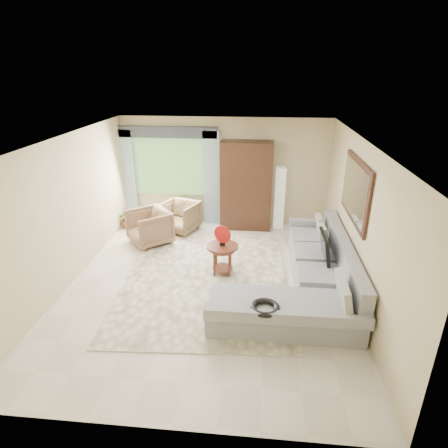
# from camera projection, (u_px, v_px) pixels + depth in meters

# --- Properties ---
(ground) EXTENTS (6.00, 6.00, 0.00)m
(ground) POSITION_uv_depth(u_px,v_px,m) (209.00, 284.00, 6.84)
(ground) COLOR silver
(ground) RESTS_ON ground
(area_rug) EXTENTS (3.22, 4.16, 0.02)m
(area_rug) POSITION_uv_depth(u_px,v_px,m) (206.00, 278.00, 7.00)
(area_rug) COLOR #FBF1C6
(area_rug) RESTS_ON ground
(sectional_sofa) EXTENTS (2.30, 3.46, 0.90)m
(sectional_sofa) POSITION_uv_depth(u_px,v_px,m) (310.00, 280.00, 6.41)
(sectional_sofa) COLOR gray
(sectional_sofa) RESTS_ON ground
(tv_screen) EXTENTS (0.14, 0.74, 0.48)m
(tv_screen) POSITION_uv_depth(u_px,v_px,m) (325.00, 247.00, 6.61)
(tv_screen) COLOR black
(tv_screen) RESTS_ON sectional_sofa
(garden_hose) EXTENTS (0.43, 0.43, 0.09)m
(garden_hose) POSITION_uv_depth(u_px,v_px,m) (265.00, 308.00, 5.24)
(garden_hose) COLOR black
(garden_hose) RESTS_ON sectional_sofa
(coffee_table) EXTENTS (0.59, 0.59, 0.59)m
(coffee_table) POSITION_uv_depth(u_px,v_px,m) (222.00, 259.00, 7.06)
(coffee_table) COLOR #441C12
(coffee_table) RESTS_ON ground
(red_disc) EXTENTS (0.32, 0.16, 0.34)m
(red_disc) POSITION_uv_depth(u_px,v_px,m) (222.00, 234.00, 6.86)
(red_disc) COLOR #AD1511
(red_disc) RESTS_ON coffee_table
(armchair_left) EXTENTS (1.18, 1.17, 0.77)m
(armchair_left) POSITION_uv_depth(u_px,v_px,m) (149.00, 227.00, 8.28)
(armchair_left) COLOR #8C644C
(armchair_left) RESTS_ON ground
(armchair_right) EXTENTS (1.01, 1.03, 0.73)m
(armchair_right) POSITION_uv_depth(u_px,v_px,m) (180.00, 217.00, 8.91)
(armchair_right) COLOR #90794E
(armchair_right) RESTS_ON ground
(potted_plant) EXTENTS (0.53, 0.49, 0.48)m
(potted_plant) POSITION_uv_depth(u_px,v_px,m) (128.00, 218.00, 9.16)
(potted_plant) COLOR #999999
(potted_plant) RESTS_ON ground
(armoire) EXTENTS (1.20, 0.55, 2.10)m
(armoire) POSITION_uv_depth(u_px,v_px,m) (246.00, 186.00, 8.87)
(armoire) COLOR black
(armoire) RESTS_ON ground
(floor_lamp) EXTENTS (0.24, 0.24, 1.50)m
(floor_lamp) POSITION_uv_depth(u_px,v_px,m) (279.00, 198.00, 8.97)
(floor_lamp) COLOR silver
(floor_lamp) RESTS_ON ground
(window) EXTENTS (1.80, 0.04, 1.40)m
(window) POSITION_uv_depth(u_px,v_px,m) (169.00, 167.00, 9.14)
(window) COLOR #669E59
(window) RESTS_ON wall_back
(curtain_left) EXTENTS (0.40, 0.08, 2.30)m
(curtain_left) POSITION_uv_depth(u_px,v_px,m) (127.00, 177.00, 9.25)
(curtain_left) COLOR #9EB7CC
(curtain_left) RESTS_ON ground
(curtain_right) EXTENTS (0.40, 0.08, 2.30)m
(curtain_right) POSITION_uv_depth(u_px,v_px,m) (212.00, 179.00, 9.06)
(curtain_right) COLOR #9EB7CC
(curtain_right) RESTS_ON ground
(valance) EXTENTS (2.40, 0.12, 0.26)m
(valance) POSITION_uv_depth(u_px,v_px,m) (167.00, 132.00, 8.74)
(valance) COLOR #1E232D
(valance) RESTS_ON wall_back
(wall_mirror) EXTENTS (0.05, 1.70, 1.05)m
(wall_mirror) POSITION_uv_depth(u_px,v_px,m) (355.00, 191.00, 6.26)
(wall_mirror) COLOR black
(wall_mirror) RESTS_ON wall_right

